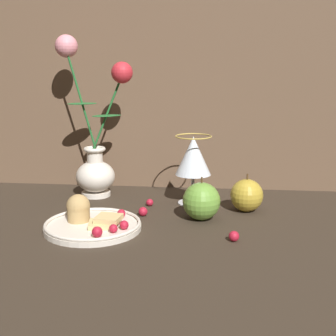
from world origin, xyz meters
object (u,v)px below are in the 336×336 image
wine_glass (193,158)px  plate_with_pastries (91,222)px  apple_beside_vase (247,195)px  apple_near_glass (201,201)px  vase (94,146)px

wine_glass → plate_with_pastries: bearing=-134.2°
apple_beside_vase → apple_near_glass: apple_near_glass is taller
apple_near_glass → wine_glass: bearing=101.6°
apple_near_glass → apple_beside_vase: bearing=34.4°
vase → apple_beside_vase: 0.37m
apple_beside_vase → plate_with_pastries: bearing=-154.6°
plate_with_pastries → vase: bearing=102.2°
vase → wine_glass: (0.24, -0.04, -0.02)m
wine_glass → apple_beside_vase: (0.12, -0.05, -0.07)m
vase → plate_with_pastries: (0.05, -0.23, -0.11)m
plate_with_pastries → apple_near_glass: apple_near_glass is taller
vase → apple_beside_vase: size_ratio=4.56×
wine_glass → apple_near_glass: (0.02, -0.11, -0.07)m
vase → apple_near_glass: 0.31m
vase → apple_near_glass: bearing=-30.1°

